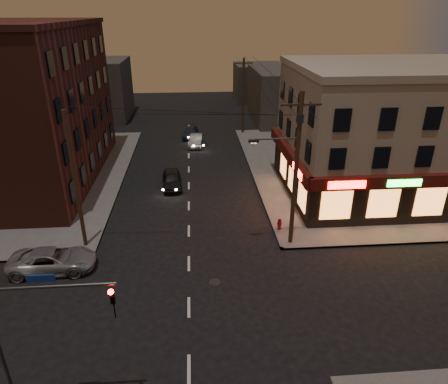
{
  "coord_description": "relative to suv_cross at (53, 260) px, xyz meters",
  "views": [
    {
      "loc": [
        0.52,
        -16.72,
        14.37
      ],
      "look_at": [
        2.47,
        7.49,
        3.2
      ],
      "focal_mm": 32.0,
      "sensor_mm": 36.0,
      "label": 1
    }
  ],
  "objects": [
    {
      "name": "bg_building_nw",
      "position": [
        -4.9,
        38.0,
        3.3
      ],
      "size": [
        9.0,
        10.0,
        8.0
      ],
      "primitive_type": "cube",
      "color": "#3F3D3A",
      "rests_on": "ground"
    },
    {
      "name": "fire_hydrant",
      "position": [
        14.5,
        3.48,
        -0.09
      ],
      "size": [
        0.38,
        0.38,
        0.84
      ],
      "rotation": [
        0.0,
        0.0,
        0.35
      ],
      "color": "maroon",
      "rests_on": "sidewalk_ne"
    },
    {
      "name": "pizza_building",
      "position": [
        24.03,
        9.43,
        4.65
      ],
      "size": [
        15.85,
        12.85,
        10.5
      ],
      "color": "gray",
      "rests_on": "sidewalk_ne"
    },
    {
      "name": "traffic_signal",
      "position": [
        2.53,
        -9.6,
        3.46
      ],
      "size": [
        4.49,
        0.32,
        6.47
      ],
      "color": "#333538",
      "rests_on": "ground"
    },
    {
      "name": "sidewalk_ne",
      "position": [
        26.1,
        15.0,
        -0.62
      ],
      "size": [
        24.0,
        28.0,
        0.15
      ],
      "primitive_type": "cube",
      "color": "#514F4C",
      "rests_on": "ground"
    },
    {
      "name": "sedan_near",
      "position": [
        6.64,
        11.87,
        0.01
      ],
      "size": [
        1.96,
        4.26,
        1.42
      ],
      "primitive_type": "imported",
      "rotation": [
        0.0,
        0.0,
        0.07
      ],
      "color": "black",
      "rests_on": "ground"
    },
    {
      "name": "suv_cross",
      "position": [
        0.0,
        0.0,
        0.0
      ],
      "size": [
        5.1,
        2.51,
        1.39
      ],
      "primitive_type": "imported",
      "rotation": [
        0.0,
        0.0,
        1.61
      ],
      "color": "gray",
      "rests_on": "ground"
    },
    {
      "name": "utility_pole_far",
      "position": [
        14.9,
        28.0,
        3.95
      ],
      "size": [
        0.26,
        0.26,
        9.0
      ],
      "primitive_type": "cylinder",
      "color": "#382619",
      "rests_on": "sidewalk_ne"
    },
    {
      "name": "utility_pole_main",
      "position": [
        14.78,
        1.8,
        5.06
      ],
      "size": [
        4.2,
        0.44,
        10.0
      ],
      "color": "#382619",
      "rests_on": "sidewalk_ne"
    },
    {
      "name": "sedan_far",
      "position": [
        8.35,
        26.8,
        -0.1
      ],
      "size": [
        2.2,
        4.32,
        1.2
      ],
      "primitive_type": "imported",
      "rotation": [
        0.0,
        0.0,
        -0.13
      ],
      "color": "#1C2739",
      "rests_on": "ground"
    },
    {
      "name": "bg_building_ne_a",
      "position": [
        22.1,
        34.0,
        2.8
      ],
      "size": [
        10.0,
        12.0,
        7.0
      ],
      "primitive_type": "cube",
      "color": "#3F3D3A",
      "rests_on": "ground"
    },
    {
      "name": "ground",
      "position": [
        8.1,
        -4.0,
        -0.7
      ],
      "size": [
        120.0,
        120.0,
        0.0
      ],
      "primitive_type": "plane",
      "color": "black",
      "rests_on": "ground"
    },
    {
      "name": "bg_building_ne_b",
      "position": [
        20.1,
        48.0,
        2.3
      ],
      "size": [
        8.0,
        8.0,
        6.0
      ],
      "primitive_type": "cube",
      "color": "#3F3D3A",
      "rests_on": "ground"
    },
    {
      "name": "utility_pole_west",
      "position": [
        1.3,
        2.5,
        3.95
      ],
      "size": [
        0.24,
        0.24,
        9.0
      ],
      "primitive_type": "cylinder",
      "color": "#382619",
      "rests_on": "sidewalk_nw"
    },
    {
      "name": "sedan_mid",
      "position": [
        8.98,
        23.46,
        -0.04
      ],
      "size": [
        1.81,
        4.09,
        1.31
      ],
      "primitive_type": "imported",
      "rotation": [
        0.0,
        0.0,
        -0.11
      ],
      "color": "gray",
      "rests_on": "ground"
    },
    {
      "name": "brick_apartment",
      "position": [
        -6.4,
        15.0,
        5.95
      ],
      "size": [
        12.0,
        20.0,
        13.0
      ],
      "primitive_type": "cube",
      "color": "#492017",
      "rests_on": "sidewalk_nw"
    }
  ]
}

